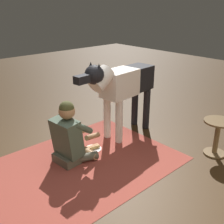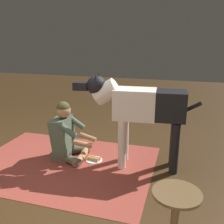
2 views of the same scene
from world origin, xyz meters
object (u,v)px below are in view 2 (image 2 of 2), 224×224
(round_side_table, at_px, (175,214))
(large_dog, at_px, (139,107))
(person_sitting_on_floor, at_px, (66,136))
(hot_dog_on_plate, at_px, (94,159))

(round_side_table, bearing_deg, large_dog, -66.69)
(large_dog, bearing_deg, person_sitting_on_floor, 4.74)
(person_sitting_on_floor, distance_m, large_dog, 1.14)
(person_sitting_on_floor, height_order, large_dog, large_dog)
(round_side_table, bearing_deg, hot_dog_on_plate, -46.52)
(person_sitting_on_floor, xyz_separation_m, round_side_table, (-1.60, 1.22, -0.05))
(hot_dog_on_plate, bearing_deg, round_side_table, 133.48)
(person_sitting_on_floor, xyz_separation_m, large_dog, (-1.03, -0.09, 0.48))
(person_sitting_on_floor, relative_size, large_dog, 0.51)
(person_sitting_on_floor, relative_size, round_side_table, 1.67)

